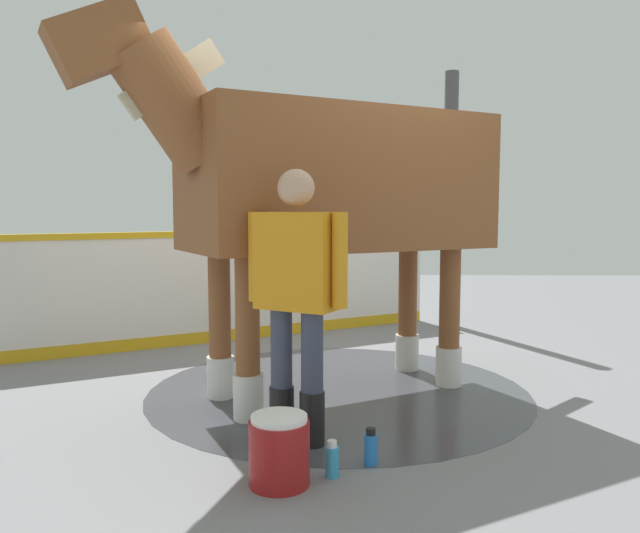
# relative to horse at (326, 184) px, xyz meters

# --- Properties ---
(ground_plane) EXTENTS (16.00, 16.00, 0.02)m
(ground_plane) POSITION_rel_horse_xyz_m (0.33, -0.14, -1.58)
(ground_plane) COLOR gray
(wet_patch) EXTENTS (2.88, 2.88, 0.00)m
(wet_patch) POSITION_rel_horse_xyz_m (0.05, -0.10, -1.56)
(wet_patch) COLOR #42444C
(wet_patch) RESTS_ON ground
(barrier_wall) EXTENTS (2.40, 4.17, 1.16)m
(barrier_wall) POSITION_rel_horse_xyz_m (1.92, 0.96, -1.03)
(barrier_wall) COLOR white
(barrier_wall) RESTS_ON ground
(roof_post_far) EXTENTS (0.16, 0.16, 2.95)m
(roof_post_far) POSITION_rel_horse_xyz_m (2.78, -1.41, -0.09)
(roof_post_far) COLOR #4C4C51
(roof_post_far) RESTS_ON ground
(horse) EXTENTS (2.08, 3.19, 2.67)m
(horse) POSITION_rel_horse_xyz_m (0.00, 0.00, 0.00)
(horse) COLOR brown
(horse) RESTS_ON ground
(handler) EXTENTS (0.41, 0.59, 1.62)m
(handler) POSITION_rel_horse_xyz_m (-0.99, 0.16, -0.64)
(handler) COLOR black
(handler) RESTS_ON ground
(wash_bucket) EXTENTS (0.31, 0.31, 0.36)m
(wash_bucket) POSITION_rel_horse_xyz_m (-1.57, 0.21, -1.39)
(wash_bucket) COLOR maroon
(wash_bucket) RESTS_ON ground
(bottle_shampoo) EXTENTS (0.07, 0.07, 0.19)m
(bottle_shampoo) POSITION_rel_horse_xyz_m (-1.48, -0.05, -1.48)
(bottle_shampoo) COLOR #3399CC
(bottle_shampoo) RESTS_ON ground
(bottle_spray) EXTENTS (0.07, 0.07, 0.21)m
(bottle_spray) POSITION_rel_horse_xyz_m (-1.32, -0.26, -1.47)
(bottle_spray) COLOR blue
(bottle_spray) RESTS_ON ground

